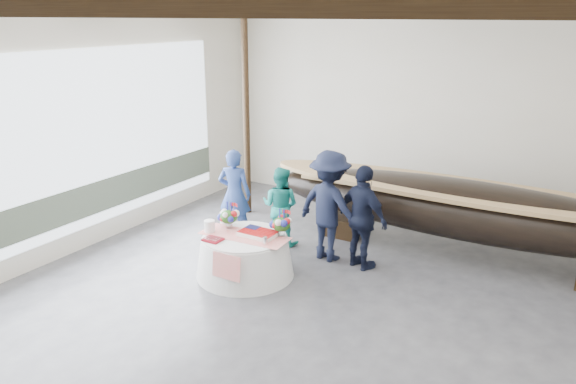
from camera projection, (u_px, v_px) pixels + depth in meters
The scene contains 12 objects.
floor at pixel (294, 346), 7.38m from camera, with size 10.00×12.00×0.01m, color #3D3D42.
wall_back at pixel (440, 111), 11.61m from camera, with size 10.00×0.02×4.50m, color silver.
wall_left at pixel (29, 138), 9.13m from camera, with size 0.02×12.00×4.50m, color silver.
pavilion_structure at pixel (325, 29), 6.75m from camera, with size 9.80×11.76×4.50m.
open_bay at pixel (84, 151), 10.05m from camera, with size 0.03×7.00×3.20m.
longboat_display at pixel (463, 209), 9.87m from camera, with size 7.49×1.50×1.40m.
banquet_table at pixel (245, 255), 9.30m from camera, with size 1.62×1.62×0.70m.
tabletop_items at pixel (249, 224), 9.29m from camera, with size 1.53×1.00×0.40m.
guest_woman_blue at pixel (235, 194), 10.74m from camera, with size 0.64×0.42×1.76m, color navy.
guest_woman_teal at pixel (280, 206), 10.49m from camera, with size 0.73×0.57×1.49m, color teal.
guest_man_left at pixel (330, 206), 9.74m from camera, with size 1.27×0.73×1.97m, color black.
guest_man_right at pixel (363, 218), 9.40m from camera, with size 1.06×0.44×1.81m, color black.
Camera 1 is at (3.20, -5.56, 4.18)m, focal length 35.00 mm.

